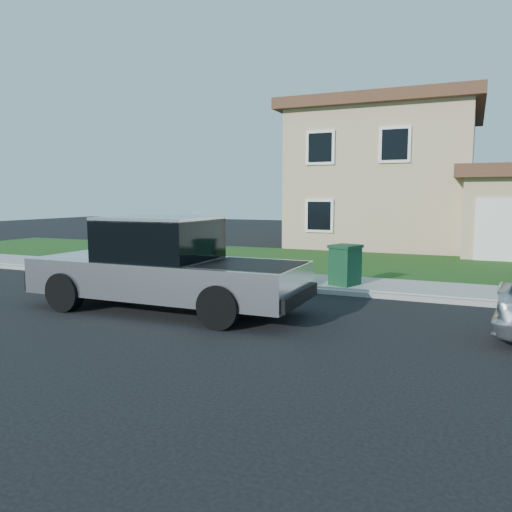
{
  "coord_description": "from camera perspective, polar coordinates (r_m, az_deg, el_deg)",
  "views": [
    {
      "loc": [
        4.13,
        -9.21,
        2.44
      ],
      "look_at": [
        -0.03,
        0.36,
        1.2
      ],
      "focal_mm": 35.0,
      "sensor_mm": 36.0,
      "label": 1
    }
  ],
  "objects": [
    {
      "name": "lawn",
      "position": [
        18.14,
        13.38,
        -0.97
      ],
      "size": [
        40.0,
        7.0,
        0.1
      ],
      "primitive_type": "cube",
      "color": "#113D14",
      "rests_on": "ground"
    },
    {
      "name": "sidewalk",
      "position": [
        13.78,
        10.06,
        -3.21
      ],
      "size": [
        40.0,
        2.0,
        0.15
      ],
      "primitive_type": "cube",
      "color": "gray",
      "rests_on": "ground"
    },
    {
      "name": "house",
      "position": [
        25.76,
        17.41,
        8.09
      ],
      "size": [
        14.0,
        11.3,
        6.85
      ],
      "color": "tan",
      "rests_on": "ground"
    },
    {
      "name": "trash_bin",
      "position": [
        13.2,
        10.15,
        -0.98
      ],
      "size": [
        0.86,
        0.92,
        1.05
      ],
      "rotation": [
        0.0,
        0.0,
        -0.35
      ],
      "color": "#0F391F",
      "rests_on": "sidewalk"
    },
    {
      "name": "ground",
      "position": [
        10.39,
        -0.61,
        -6.81
      ],
      "size": [
        80.0,
        80.0,
        0.0
      ],
      "primitive_type": "plane",
      "color": "black",
      "rests_on": "ground"
    },
    {
      "name": "woman",
      "position": [
        12.78,
        -5.15,
        -0.55
      ],
      "size": [
        0.58,
        0.42,
        1.72
      ],
      "rotation": [
        0.0,
        0.0,
        3.17
      ],
      "color": "tan",
      "rests_on": "ground"
    },
    {
      "name": "curb",
      "position": [
        12.73,
        8.89,
        -4.08
      ],
      "size": [
        40.0,
        0.2,
        0.12
      ],
      "primitive_type": "cube",
      "color": "gray",
      "rests_on": "ground"
    },
    {
      "name": "pickup_truck",
      "position": [
        10.92,
        -10.33,
        -1.22
      ],
      "size": [
        6.16,
        2.37,
        2.02
      ],
      "rotation": [
        0.0,
        0.0,
        0.01
      ],
      "color": "black",
      "rests_on": "ground"
    }
  ]
}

